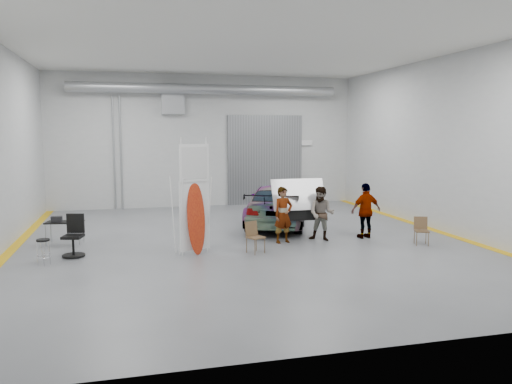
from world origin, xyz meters
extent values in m
plane|color=#5C5E63|center=(0.00, 0.00, 0.00)|extent=(16.00, 16.00, 0.00)
cube|color=#B4B6B9|center=(7.00, 0.00, 3.00)|extent=(0.02, 16.00, 6.00)
cube|color=#B4B6B9|center=(0.00, 8.00, 3.00)|extent=(14.00, 0.02, 6.00)
cube|color=#B4B6B9|center=(0.00, -8.00, 3.00)|extent=(14.00, 0.02, 6.00)
cube|color=white|center=(0.00, 0.00, 6.00)|extent=(14.00, 16.00, 0.02)
cube|color=gray|center=(2.80, 7.92, 2.10)|extent=(3.60, 0.12, 4.20)
cube|color=gray|center=(-1.50, 7.92, 4.80)|extent=(1.00, 0.50, 1.20)
cylinder|color=gray|center=(0.00, 7.40, 5.30)|extent=(11.90, 0.44, 0.44)
cube|color=#1537AA|center=(-0.50, 7.92, 2.60)|extent=(0.50, 0.04, 0.30)
cube|color=white|center=(4.80, 7.92, 2.90)|extent=(0.70, 0.04, 0.25)
cylinder|color=gray|center=(-3.80, 7.92, 2.50)|extent=(0.08, 0.08, 5.00)
cylinder|color=gray|center=(-4.10, 7.92, 2.50)|extent=(0.08, 0.08, 5.00)
cube|color=#D9A30C|center=(-6.85, 0.00, 0.01)|extent=(0.30, 16.00, 0.01)
cube|color=#D9A30C|center=(6.85, 0.00, 0.01)|extent=(0.30, 16.00, 0.01)
imported|color=white|center=(1.79, 2.53, 0.75)|extent=(3.82, 5.56, 1.49)
imported|color=#8E5E4D|center=(1.13, -0.35, 0.88)|extent=(0.72, 0.57, 1.75)
imported|color=slate|center=(2.40, -0.35, 0.86)|extent=(1.06, 1.01, 1.72)
imported|color=brown|center=(3.92, -0.35, 0.90)|extent=(1.08, 0.54, 1.80)
cube|color=white|center=(-1.78, -1.11, 1.10)|extent=(0.89, 0.35, 1.97)
ellipsoid|color=#D34212|center=(-1.78, -1.20, 1.04)|extent=(0.60, 0.43, 2.08)
cube|color=white|center=(-1.78, -1.13, 2.58)|extent=(0.86, 0.34, 1.04)
cylinder|color=white|center=(-2.17, -1.11, 1.64)|extent=(0.03, 0.03, 3.29)
cylinder|color=white|center=(-1.40, -1.11, 1.64)|extent=(0.03, 0.03, 3.29)
cube|color=brown|center=(-0.03, -1.43, 0.46)|extent=(0.56, 0.55, 0.04)
cube|color=brown|center=(-0.03, -1.24, 0.69)|extent=(0.42, 0.27, 0.41)
cube|color=brown|center=(5.12, -1.68, 0.43)|extent=(0.51, 0.50, 0.04)
cube|color=brown|center=(5.12, -1.50, 0.65)|extent=(0.41, 0.22, 0.38)
cylinder|color=black|center=(-5.66, -1.34, 0.66)|extent=(0.33, 0.33, 0.05)
torus|color=silver|center=(-5.66, -1.34, 0.21)|extent=(0.35, 0.35, 0.02)
cylinder|color=gray|center=(-5.93, 0.95, 0.33)|extent=(0.03, 0.03, 0.65)
cylinder|color=gray|center=(-4.93, 0.95, 0.33)|extent=(0.03, 0.03, 0.65)
cylinder|color=gray|center=(-5.93, 1.40, 0.33)|extent=(0.03, 0.03, 0.65)
cylinder|color=gray|center=(-4.93, 1.40, 0.33)|extent=(0.03, 0.03, 0.65)
cube|color=black|center=(-5.43, 1.18, 0.67)|extent=(1.17, 0.74, 0.04)
cylinder|color=#184793|center=(-5.16, 1.08, 0.79)|extent=(0.07, 0.07, 0.20)
cube|color=black|center=(-5.66, 1.22, 0.77)|extent=(0.32, 0.20, 0.16)
cylinder|color=black|center=(-5.01, -0.62, 0.04)|extent=(0.61, 0.61, 0.04)
cylinder|color=black|center=(-5.01, -0.62, 0.31)|extent=(0.07, 0.07, 0.53)
cube|color=black|center=(-5.01, -0.62, 0.57)|extent=(0.61, 0.61, 0.08)
cube|color=black|center=(-5.01, -0.38, 0.90)|extent=(0.48, 0.18, 0.55)
cube|color=silver|center=(1.79, 0.20, 1.51)|extent=(1.74, 1.06, 0.04)
camera|label=1|loc=(-3.42, -14.89, 3.44)|focal=35.00mm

